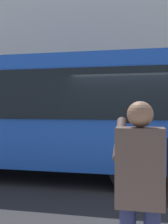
% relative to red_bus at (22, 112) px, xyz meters
% --- Properties ---
extents(ground_plane, '(60.00, 60.00, 0.00)m').
position_rel_red_bus_xyz_m(ground_plane, '(-2.97, 0.41, -1.68)').
color(ground_plane, '#232326').
extents(building_facade_far, '(28.00, 1.55, 12.00)m').
position_rel_red_bus_xyz_m(building_facade_far, '(-2.99, -6.39, 4.30)').
color(building_facade_far, beige).
rests_on(building_facade_far, ground_plane).
extents(red_bus, '(9.05, 2.54, 3.08)m').
position_rel_red_bus_xyz_m(red_bus, '(0.00, 0.00, 0.00)').
color(red_bus, '#1947AD').
rests_on(red_bus, ground_plane).
extents(pedestrian_photographer, '(0.53, 0.52, 1.70)m').
position_rel_red_bus_xyz_m(pedestrian_photographer, '(-3.22, 4.68, -0.54)').
color(pedestrian_photographer, '#1E2347').
rests_on(pedestrian_photographer, sidewalk_curb).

